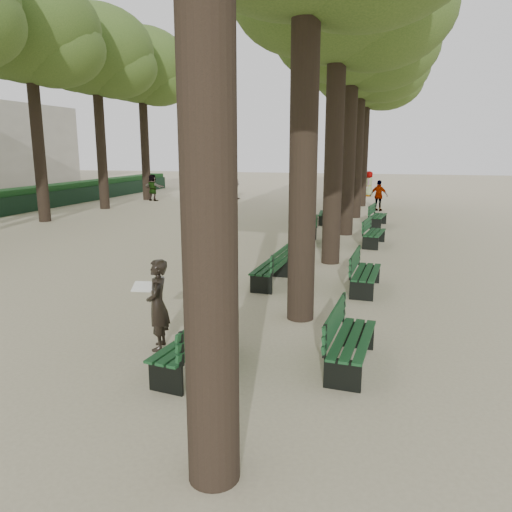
# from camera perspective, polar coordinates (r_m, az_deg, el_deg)

# --- Properties ---
(ground) EXTENTS (120.00, 120.00, 0.00)m
(ground) POSITION_cam_1_polar(r_m,az_deg,el_deg) (7.67, -10.46, -13.24)
(ground) COLOR #BDB18F
(ground) RESTS_ON ground
(tree_central_3) EXTENTS (6.00, 6.00, 9.95)m
(tree_central_3) POSITION_cam_1_polar(r_m,az_deg,el_deg) (19.77, 11.11, 24.85)
(tree_central_3) COLOR #33261C
(tree_central_3) RESTS_ON ground
(tree_central_4) EXTENTS (6.00, 6.00, 9.95)m
(tree_central_4) POSITION_cam_1_polar(r_m,az_deg,el_deg) (24.66, 12.01, 22.25)
(tree_central_4) COLOR #33261C
(tree_central_4) RESTS_ON ground
(tree_central_5) EXTENTS (6.00, 6.00, 9.95)m
(tree_central_5) POSITION_cam_1_polar(r_m,az_deg,el_deg) (29.58, 12.60, 20.51)
(tree_central_5) COLOR #33261C
(tree_central_5) RESTS_ON ground
(tree_far_3) EXTENTS (6.00, 6.00, 10.45)m
(tree_far_3) POSITION_cam_1_polar(r_m,az_deg,el_deg) (24.90, -24.63, 22.51)
(tree_far_3) COLOR #33261C
(tree_far_3) RESTS_ON ground
(tree_far_4) EXTENTS (6.00, 6.00, 10.45)m
(tree_far_4) POSITION_cam_1_polar(r_m,az_deg,el_deg) (28.93, -17.93, 21.41)
(tree_far_4) COLOR #33261C
(tree_far_4) RESTS_ON ground
(tree_far_5) EXTENTS (6.00, 6.00, 10.45)m
(tree_far_5) POSITION_cam_1_polar(r_m,az_deg,el_deg) (33.23, -12.99, 20.41)
(tree_far_5) COLOR #33261C
(tree_far_5) RESTS_ON ground
(bench_left_0) EXTENTS (0.81, 1.86, 0.92)m
(bench_left_0) POSITION_cam_1_polar(r_m,az_deg,el_deg) (7.66, -7.08, -10.92)
(bench_left_0) COLOR black
(bench_left_0) RESTS_ON ground
(bench_left_1) EXTENTS (0.65, 1.82, 0.92)m
(bench_left_1) POSITION_cam_1_polar(r_m,az_deg,el_deg) (12.13, 1.65, -2.06)
(bench_left_1) COLOR black
(bench_left_1) RESTS_ON ground
(bench_left_2) EXTENTS (0.69, 1.84, 0.92)m
(bench_left_2) POSITION_cam_1_polar(r_m,az_deg,el_deg) (17.48, 5.88, 2.32)
(bench_left_2) COLOR black
(bench_left_2) RESTS_ON ground
(bench_left_3) EXTENTS (0.71, 1.84, 0.92)m
(bench_left_3) POSITION_cam_1_polar(r_m,az_deg,el_deg) (22.30, 7.92, 4.42)
(bench_left_3) COLOR black
(bench_left_3) RESTS_ON ground
(bench_right_0) EXTENTS (0.69, 1.84, 0.92)m
(bench_right_0) POSITION_cam_1_polar(r_m,az_deg,el_deg) (7.82, 10.83, -10.54)
(bench_right_0) COLOR black
(bench_right_0) RESTS_ON ground
(bench_right_1) EXTENTS (0.67, 1.83, 0.92)m
(bench_right_1) POSITION_cam_1_polar(r_m,az_deg,el_deg) (11.89, 12.42, -2.65)
(bench_right_1) COLOR black
(bench_right_1) RESTS_ON ground
(bench_right_2) EXTENTS (0.77, 1.85, 0.92)m
(bench_right_2) POSITION_cam_1_polar(r_m,az_deg,el_deg) (17.47, 13.35, 2.05)
(bench_right_2) COLOR black
(bench_right_2) RESTS_ON ground
(bench_right_3) EXTENTS (0.78, 1.86, 0.92)m
(bench_right_3) POSITION_cam_1_polar(r_m,az_deg,el_deg) (21.86, 13.74, 4.03)
(bench_right_3) COLOR black
(bench_right_3) RESTS_ON ground
(man_with_map) EXTENTS (0.67, 0.67, 1.52)m
(man_with_map) POSITION_cam_1_polar(r_m,az_deg,el_deg) (8.36, -11.17, -5.48)
(man_with_map) COLOR black
(man_with_map) RESTS_ON ground
(pedestrian_e) EXTENTS (1.57, 0.76, 1.66)m
(pedestrian_e) POSITION_cam_1_polar(r_m,az_deg,el_deg) (32.21, -11.71, 7.67)
(pedestrian_e) COLOR #262628
(pedestrian_e) RESTS_ON ground
(pedestrian_d) EXTENTS (0.41, 0.86, 1.71)m
(pedestrian_d) POSITION_cam_1_polar(r_m,az_deg,el_deg) (35.35, 12.79, 8.06)
(pedestrian_d) COLOR #262628
(pedestrian_d) RESTS_ON ground
(pedestrian_a) EXTENTS (0.89, 0.42, 1.78)m
(pedestrian_a) POSITION_cam_1_polar(r_m,az_deg,el_deg) (32.60, -2.56, 8.07)
(pedestrian_a) COLOR #262628
(pedestrian_a) RESTS_ON ground
(pedestrian_c) EXTENTS (1.00, 0.63, 1.61)m
(pedestrian_c) POSITION_cam_1_polar(r_m,az_deg,el_deg) (27.19, 13.87, 6.72)
(pedestrian_c) COLOR #262628
(pedestrian_c) RESTS_ON ground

